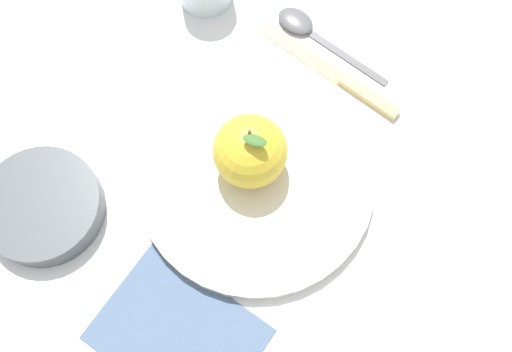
% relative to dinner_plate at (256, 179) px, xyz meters
% --- Properties ---
extents(ground_plane, '(2.40, 2.40, 0.00)m').
position_rel_dinner_plate_xyz_m(ground_plane, '(-0.01, 0.01, -0.01)').
color(ground_plane, silver).
extents(dinner_plate, '(0.26, 0.26, 0.02)m').
position_rel_dinner_plate_xyz_m(dinner_plate, '(0.00, 0.00, 0.00)').
color(dinner_plate, silver).
rests_on(dinner_plate, ground_plane).
extents(apple, '(0.08, 0.08, 0.09)m').
position_rel_dinner_plate_xyz_m(apple, '(-0.02, 0.00, 0.05)').
color(apple, gold).
rests_on(apple, dinner_plate).
extents(side_bowl, '(0.13, 0.13, 0.03)m').
position_rel_dinner_plate_xyz_m(side_bowl, '(-0.09, -0.21, 0.01)').
color(side_bowl, '#4C5156').
rests_on(side_bowl, ground_plane).
extents(knife, '(0.20, 0.08, 0.01)m').
position_rel_dinner_plate_xyz_m(knife, '(-0.06, 0.16, -0.01)').
color(knife, '#D8B766').
rests_on(knife, ground_plane).
extents(spoon, '(0.16, 0.08, 0.01)m').
position_rel_dinner_plate_xyz_m(spoon, '(-0.14, 0.16, -0.01)').
color(spoon, '#59595E').
rests_on(spoon, ground_plane).
extents(linen_napkin, '(0.20, 0.18, 0.00)m').
position_rel_dinner_plate_xyz_m(linen_napkin, '(0.10, -0.16, -0.01)').
color(linen_napkin, slate).
rests_on(linen_napkin, ground_plane).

